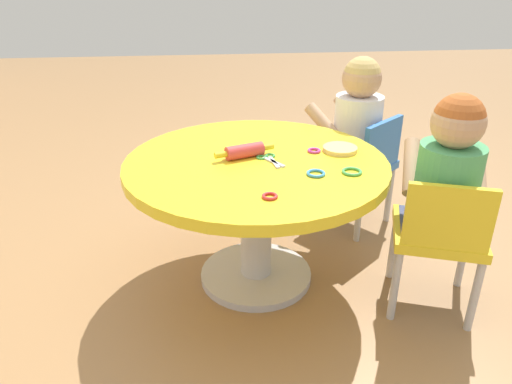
% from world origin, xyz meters
% --- Properties ---
extents(ground_plane, '(10.00, 10.00, 0.00)m').
position_xyz_m(ground_plane, '(0.00, 0.00, 0.00)').
color(ground_plane, '#9E7247').
extents(craft_table, '(0.95, 0.95, 0.51)m').
position_xyz_m(craft_table, '(0.00, 0.00, 0.40)').
color(craft_table, silver).
rests_on(craft_table, ground).
extents(child_chair_left, '(0.38, 0.38, 0.54)m').
position_xyz_m(child_chair_left, '(-0.24, -0.61, 0.31)').
color(child_chair_left, '#B7B7BC').
rests_on(child_chair_left, ground).
extents(seated_child_left, '(0.41, 0.37, 0.51)m').
position_xyz_m(seated_child_left, '(-0.21, -0.62, 0.53)').
color(seated_child_left, '#3F4772').
rests_on(seated_child_left, ground).
extents(child_chair_right, '(0.42, 0.42, 0.54)m').
position_xyz_m(child_chair_right, '(0.40, -0.52, 0.31)').
color(child_chair_right, '#B7B7BC').
rests_on(child_chair_right, ground).
extents(seated_child_right, '(0.44, 0.43, 0.51)m').
position_xyz_m(seated_child_right, '(0.43, -0.50, 0.53)').
color(seated_child_right, '#3F4772').
rests_on(seated_child_right, ground).
extents(rolling_pin, '(0.10, 0.22, 0.05)m').
position_xyz_m(rolling_pin, '(0.03, 0.04, 0.54)').
color(rolling_pin, '#D83F3F').
rests_on(rolling_pin, craft_table).
extents(craft_scissors, '(0.14, 0.10, 0.01)m').
position_xyz_m(craft_scissors, '(-0.00, -0.05, 0.51)').
color(craft_scissors, silver).
rests_on(craft_scissors, craft_table).
extents(playdough_blob_0, '(0.13, 0.13, 0.02)m').
position_xyz_m(playdough_blob_0, '(0.06, -0.32, 0.52)').
color(playdough_blob_0, '#F2CC72').
rests_on(playdough_blob_0, craft_table).
extents(cookie_cutter_0, '(0.06, 0.06, 0.01)m').
position_xyz_m(cookie_cutter_0, '(-0.15, -0.19, 0.52)').
color(cookie_cutter_0, '#3F99D8').
rests_on(cookie_cutter_0, craft_table).
extents(cookie_cutter_1, '(0.07, 0.07, 0.01)m').
position_xyz_m(cookie_cutter_1, '(-0.15, -0.31, 0.52)').
color(cookie_cutter_1, '#4CB259').
rests_on(cookie_cutter_1, craft_table).
extents(cookie_cutter_2, '(0.05, 0.05, 0.01)m').
position_xyz_m(cookie_cutter_2, '(-0.31, -0.01, 0.52)').
color(cookie_cutter_2, red).
rests_on(cookie_cutter_2, craft_table).
extents(cookie_cutter_3, '(0.05, 0.05, 0.01)m').
position_xyz_m(cookie_cutter_3, '(0.06, -0.22, 0.52)').
color(cookie_cutter_3, '#D83FA5').
rests_on(cookie_cutter_3, craft_table).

